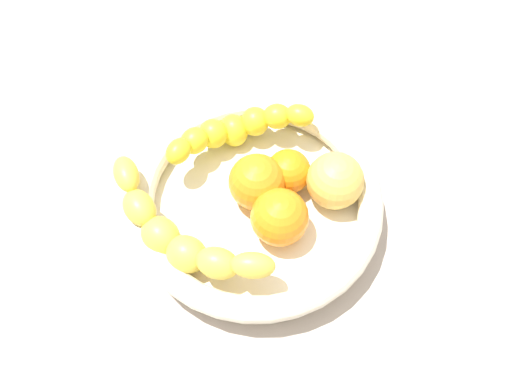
{
  "coord_description": "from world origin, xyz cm",
  "views": [
    {
      "loc": [
        -2.73,
        30.85,
        61.75
      ],
      "look_at": [
        0.0,
        0.0,
        8.47
      ],
      "focal_mm": 37.91,
      "sensor_mm": 36.0,
      "label": 1
    }
  ],
  "objects_px": {
    "banana_draped_left": "(178,236)",
    "orange_mid_right": "(288,172)",
    "banana_draped_right": "(236,129)",
    "fruit_bowl": "(256,203)",
    "apple_yellow": "(335,181)",
    "orange_mid_left": "(280,217)",
    "orange_front": "(255,182)"
  },
  "relations": [
    {
      "from": "banana_draped_right",
      "to": "apple_yellow",
      "type": "bearing_deg",
      "value": 152.84
    },
    {
      "from": "orange_front",
      "to": "orange_mid_left",
      "type": "relative_size",
      "value": 1.01
    },
    {
      "from": "fruit_bowl",
      "to": "apple_yellow",
      "type": "relative_size",
      "value": 4.43
    },
    {
      "from": "orange_mid_left",
      "to": "banana_draped_right",
      "type": "bearing_deg",
      "value": -62.06
    },
    {
      "from": "fruit_bowl",
      "to": "orange_mid_left",
      "type": "bearing_deg",
      "value": 132.49
    },
    {
      "from": "banana_draped_left",
      "to": "orange_mid_left",
      "type": "height_order",
      "value": "orange_mid_left"
    },
    {
      "from": "orange_mid_left",
      "to": "orange_mid_right",
      "type": "relative_size",
      "value": 1.23
    },
    {
      "from": "banana_draped_right",
      "to": "apple_yellow",
      "type": "distance_m",
      "value": 0.14
    },
    {
      "from": "fruit_bowl",
      "to": "banana_draped_right",
      "type": "distance_m",
      "value": 0.09
    },
    {
      "from": "orange_front",
      "to": "orange_mid_left",
      "type": "bearing_deg",
      "value": 125.53
    },
    {
      "from": "banana_draped_right",
      "to": "apple_yellow",
      "type": "relative_size",
      "value": 2.63
    },
    {
      "from": "fruit_bowl",
      "to": "banana_draped_left",
      "type": "distance_m",
      "value": 0.11
    },
    {
      "from": "fruit_bowl",
      "to": "banana_draped_left",
      "type": "height_order",
      "value": "banana_draped_left"
    },
    {
      "from": "fruit_bowl",
      "to": "banana_draped_right",
      "type": "bearing_deg",
      "value": -68.97
    },
    {
      "from": "fruit_bowl",
      "to": "orange_mid_right",
      "type": "distance_m",
      "value": 0.05
    },
    {
      "from": "banana_draped_right",
      "to": "orange_mid_right",
      "type": "distance_m",
      "value": 0.08
    },
    {
      "from": "orange_mid_left",
      "to": "apple_yellow",
      "type": "xyz_separation_m",
      "value": [
        -0.06,
        -0.05,
        0.0
      ]
    },
    {
      "from": "banana_draped_left",
      "to": "orange_mid_left",
      "type": "bearing_deg",
      "value": -162.95
    },
    {
      "from": "banana_draped_left",
      "to": "banana_draped_right",
      "type": "xyz_separation_m",
      "value": [
        -0.05,
        -0.15,
        -0.0
      ]
    },
    {
      "from": "banana_draped_left",
      "to": "orange_mid_left",
      "type": "xyz_separation_m",
      "value": [
        -0.11,
        -0.03,
        -0.0
      ]
    },
    {
      "from": "banana_draped_left",
      "to": "banana_draped_right",
      "type": "relative_size",
      "value": 1.13
    },
    {
      "from": "fruit_bowl",
      "to": "orange_mid_left",
      "type": "xyz_separation_m",
      "value": [
        -0.03,
        0.03,
        0.03
      ]
    },
    {
      "from": "banana_draped_left",
      "to": "banana_draped_right",
      "type": "distance_m",
      "value": 0.16
    },
    {
      "from": "fruit_bowl",
      "to": "orange_mid_right",
      "type": "bearing_deg",
      "value": -136.8
    },
    {
      "from": "orange_mid_right",
      "to": "orange_mid_left",
      "type": "bearing_deg",
      "value": 84.43
    },
    {
      "from": "fruit_bowl",
      "to": "banana_draped_right",
      "type": "height_order",
      "value": "banana_draped_right"
    },
    {
      "from": "banana_draped_right",
      "to": "apple_yellow",
      "type": "height_order",
      "value": "apple_yellow"
    },
    {
      "from": "fruit_bowl",
      "to": "orange_mid_left",
      "type": "height_order",
      "value": "orange_mid_left"
    },
    {
      "from": "fruit_bowl",
      "to": "banana_draped_right",
      "type": "relative_size",
      "value": 1.68
    },
    {
      "from": "banana_draped_left",
      "to": "orange_mid_right",
      "type": "xyz_separation_m",
      "value": [
        -0.11,
        -0.1,
        -0.01
      ]
    },
    {
      "from": "banana_draped_left",
      "to": "apple_yellow",
      "type": "bearing_deg",
      "value": -153.04
    },
    {
      "from": "fruit_bowl",
      "to": "orange_front",
      "type": "relative_size",
      "value": 4.49
    }
  ]
}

